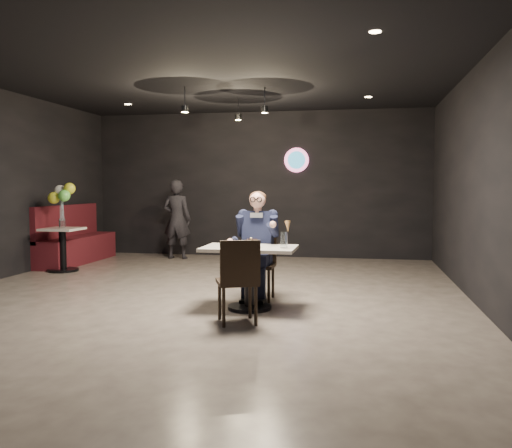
% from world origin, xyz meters
% --- Properties ---
extents(floor, '(9.00, 9.00, 0.00)m').
position_xyz_m(floor, '(0.00, 0.00, 0.00)').
color(floor, gray).
rests_on(floor, ground).
extents(wall_sign, '(0.50, 0.06, 0.50)m').
position_xyz_m(wall_sign, '(0.80, 4.47, 2.00)').
color(wall_sign, pink).
rests_on(wall_sign, floor).
extents(pendant_lights, '(1.40, 1.20, 0.36)m').
position_xyz_m(pendant_lights, '(0.00, 2.00, 2.88)').
color(pendant_lights, black).
rests_on(pendant_lights, floor).
extents(main_table, '(1.10, 0.70, 0.75)m').
position_xyz_m(main_table, '(0.79, -0.35, 0.38)').
color(main_table, white).
rests_on(main_table, floor).
extents(chair_far, '(0.42, 0.46, 0.92)m').
position_xyz_m(chair_far, '(0.79, 0.20, 0.46)').
color(chair_far, black).
rests_on(chair_far, floor).
extents(chair_near, '(0.56, 0.58, 0.92)m').
position_xyz_m(chair_near, '(0.79, -1.01, 0.46)').
color(chair_near, black).
rests_on(chair_near, floor).
extents(seated_man, '(0.60, 0.80, 1.44)m').
position_xyz_m(seated_man, '(0.79, 0.20, 0.72)').
color(seated_man, black).
rests_on(seated_man, floor).
extents(dessert_plate, '(0.20, 0.20, 0.01)m').
position_xyz_m(dessert_plate, '(0.85, -0.43, 0.76)').
color(dessert_plate, white).
rests_on(dessert_plate, main_table).
extents(cake_slice, '(0.14, 0.13, 0.08)m').
position_xyz_m(cake_slice, '(0.85, -0.46, 0.80)').
color(cake_slice, black).
rests_on(cake_slice, dessert_plate).
extents(mint_leaf, '(0.07, 0.04, 0.01)m').
position_xyz_m(mint_leaf, '(0.86, -0.45, 0.84)').
color(mint_leaf, '#2F7F29').
rests_on(mint_leaf, cake_slice).
extents(sundae_glass, '(0.08, 0.08, 0.19)m').
position_xyz_m(sundae_glass, '(1.21, -0.40, 0.84)').
color(sundae_glass, silver).
rests_on(sundae_glass, main_table).
extents(wafer_cone, '(0.08, 0.08, 0.13)m').
position_xyz_m(wafer_cone, '(1.26, -0.39, 1.00)').
color(wafer_cone, tan).
rests_on(wafer_cone, sundae_glass).
extents(booth_bench, '(0.55, 2.22, 1.11)m').
position_xyz_m(booth_bench, '(-3.25, 2.88, 0.55)').
color(booth_bench, '#430E13').
rests_on(booth_bench, floor).
extents(side_table, '(0.60, 0.60, 0.75)m').
position_xyz_m(side_table, '(-2.95, 1.88, 0.37)').
color(side_table, white).
rests_on(side_table, floor).
extents(balloon_vase, '(0.11, 0.11, 0.16)m').
position_xyz_m(balloon_vase, '(-2.95, 1.88, 0.83)').
color(balloon_vase, silver).
rests_on(balloon_vase, side_table).
extents(balloon_bunch, '(0.37, 0.37, 0.60)m').
position_xyz_m(balloon_bunch, '(-2.95, 1.88, 1.20)').
color(balloon_bunch, yellow).
rests_on(balloon_bunch, balloon_vase).
extents(passerby, '(0.59, 0.40, 1.60)m').
position_xyz_m(passerby, '(-1.55, 3.80, 0.80)').
color(passerby, black).
rests_on(passerby, floor).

